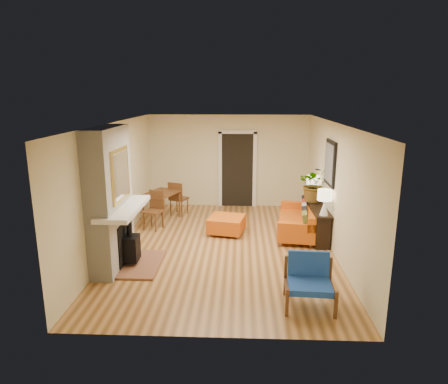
{
  "coord_description": "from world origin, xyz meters",
  "views": [
    {
      "loc": [
        0.35,
        -7.94,
        3.16
      ],
      "look_at": [
        0.0,
        0.2,
        1.15
      ],
      "focal_mm": 32.0,
      "sensor_mm": 36.0,
      "label": 1
    }
  ],
  "objects": [
    {
      "name": "room_shell",
      "position": [
        0.6,
        2.63,
        1.24
      ],
      "size": [
        6.5,
        6.5,
        6.5
      ],
      "color": "tan",
      "rests_on": "ground"
    },
    {
      "name": "fireplace",
      "position": [
        -2.0,
        -1.0,
        1.24
      ],
      "size": [
        1.09,
        1.68,
        2.6
      ],
      "color": "white",
      "rests_on": "ground"
    },
    {
      "name": "sofa",
      "position": [
        1.72,
        0.89,
        0.32
      ],
      "size": [
        1.05,
        1.95,
        0.73
      ],
      "color": "silver",
      "rests_on": "ground"
    },
    {
      "name": "ottoman",
      "position": [
        0.03,
        0.86,
        0.23
      ],
      "size": [
        0.92,
        0.92,
        0.39
      ],
      "color": "silver",
      "rests_on": "ground"
    },
    {
      "name": "blue_chair",
      "position": [
        1.41,
        -2.27,
        0.42
      ],
      "size": [
        0.78,
        0.77,
        0.78
      ],
      "color": "brown",
      "rests_on": "ground"
    },
    {
      "name": "dining_table",
      "position": [
        -1.58,
        1.71,
        0.6
      ],
      "size": [
        1.12,
        1.72,
        0.91
      ],
      "color": "brown",
      "rests_on": "ground"
    },
    {
      "name": "console_table",
      "position": [
        2.07,
        0.78,
        0.58
      ],
      "size": [
        0.34,
        1.85,
        0.72
      ],
      "color": "black",
      "rests_on": "ground"
    },
    {
      "name": "lamp_near",
      "position": [
        2.07,
        0.02,
        1.06
      ],
      "size": [
        0.3,
        0.3,
        0.54
      ],
      "color": "white",
      "rests_on": "console_table"
    },
    {
      "name": "lamp_far",
      "position": [
        2.07,
        1.44,
        1.06
      ],
      "size": [
        0.3,
        0.3,
        0.54
      ],
      "color": "white",
      "rests_on": "console_table"
    },
    {
      "name": "houseplant",
      "position": [
        2.06,
        1.08,
        1.14
      ],
      "size": [
        0.75,
        0.65,
        0.84
      ],
      "primitive_type": "imported",
      "rotation": [
        0.0,
        0.0,
        -0.0
      ],
      "color": "#1E5919",
      "rests_on": "console_table"
    }
  ]
}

